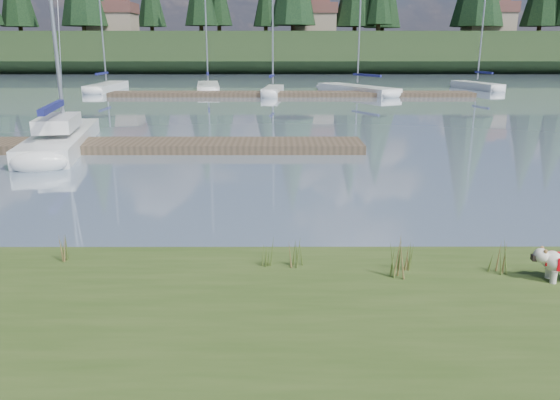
{
  "coord_description": "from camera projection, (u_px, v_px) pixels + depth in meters",
  "views": [
    {
      "loc": [
        1.1,
        -9.86,
        3.52
      ],
      "look_at": [
        1.12,
        -0.5,
        0.86
      ],
      "focal_mm": 35.0,
      "sensor_mm": 36.0,
      "label": 1
    }
  ],
  "objects": [
    {
      "name": "ground",
      "position": [
        264.0,
        96.0,
        39.3
      ],
      "size": [
        200.0,
        200.0,
        0.0
      ],
      "primitive_type": "plane",
      "color": "#798DA1",
      "rests_on": "ground"
    },
    {
      "name": "ridge",
      "position": [
        271.0,
        53.0,
        79.98
      ],
      "size": [
        200.0,
        20.0,
        5.0
      ],
      "primitive_type": "cube",
      "color": "black",
      "rests_on": "ground"
    },
    {
      "name": "sailboat_main",
      "position": [
        65.0,
        134.0,
        19.89
      ],
      "size": [
        3.21,
        8.54,
        12.11
      ],
      "rotation": [
        0.0,
        0.0,
        1.76
      ],
      "color": "white",
      "rests_on": "ground"
    },
    {
      "name": "dock_near",
      "position": [
        133.0,
        145.0,
        19.05
      ],
      "size": [
        16.0,
        2.0,
        0.3
      ],
      "primitive_type": "cube",
      "color": "#4C3D2C",
      "rests_on": "ground"
    },
    {
      "name": "dock_far",
      "position": [
        291.0,
        94.0,
        39.26
      ],
      "size": [
        26.0,
        2.2,
        0.3
      ],
      "primitive_type": "cube",
      "color": "#4C3D2C",
      "rests_on": "ground"
    },
    {
      "name": "sailboat_bg_0",
      "position": [
        109.0,
        86.0,
        44.81
      ],
      "size": [
        1.63,
        8.08,
        11.69
      ],
      "rotation": [
        0.0,
        0.0,
        1.57
      ],
      "color": "white",
      "rests_on": "ground"
    },
    {
      "name": "sailboat_bg_1",
      "position": [
        208.0,
        86.0,
        44.52
      ],
      "size": [
        2.68,
        8.42,
        12.32
      ],
      "rotation": [
        0.0,
        0.0,
        1.7
      ],
      "color": "white",
      "rests_on": "ground"
    },
    {
      "name": "sailboat_bg_2",
      "position": [
        274.0,
        90.0,
        40.8
      ],
      "size": [
        1.7,
        5.87,
        8.94
      ],
      "rotation": [
        0.0,
        0.0,
        1.47
      ],
      "color": "white",
      "rests_on": "ground"
    },
    {
      "name": "sailboat_bg_3",
      "position": [
        351.0,
        88.0,
        42.3
      ],
      "size": [
        6.05,
        9.01,
        13.48
      ],
      "rotation": [
        0.0,
        0.0,
        2.07
      ],
      "color": "white",
      "rests_on": "ground"
    },
    {
      "name": "sailboat_bg_4",
      "position": [
        473.0,
        85.0,
        45.9
      ],
      "size": [
        2.87,
        6.76,
        9.95
      ],
      "rotation": [
        0.0,
        0.0,
        1.82
      ],
      "color": "white",
      "rests_on": "ground"
    },
    {
      "name": "weed_0",
      "position": [
        266.0,
        252.0,
        8.1
      ],
      "size": [
        0.17,
        0.14,
        0.5
      ],
      "color": "#475B23",
      "rests_on": "bank"
    },
    {
      "name": "weed_1",
      "position": [
        296.0,
        251.0,
        8.06
      ],
      "size": [
        0.17,
        0.14,
        0.57
      ],
      "color": "#475B23",
      "rests_on": "bank"
    },
    {
      "name": "weed_2",
      "position": [
        394.0,
        258.0,
        7.71
      ],
      "size": [
        0.17,
        0.14,
        0.66
      ],
      "color": "#475B23",
      "rests_on": "bank"
    },
    {
      "name": "weed_3",
      "position": [
        65.0,
        248.0,
        8.3
      ],
      "size": [
        0.17,
        0.14,
        0.45
      ],
      "color": "#475B23",
      "rests_on": "bank"
    },
    {
      "name": "weed_4",
      "position": [
        406.0,
        258.0,
        7.91
      ],
      "size": [
        0.17,
        0.14,
        0.47
      ],
      "color": "#475B23",
      "rests_on": "bank"
    },
    {
      "name": "weed_5",
      "position": [
        498.0,
        259.0,
        7.83
      ],
      "size": [
        0.17,
        0.14,
        0.52
      ],
      "color": "#475B23",
      "rests_on": "bank"
    },
    {
      "name": "mud_lip",
      "position": [
        212.0,
        265.0,
        8.88
      ],
      "size": [
        60.0,
        0.5,
        0.14
      ],
      "primitive_type": "cube",
      "color": "#33281C",
      "rests_on": "ground"
    },
    {
      "name": "house_0",
      "position": [
        113.0,
        17.0,
        75.74
      ],
      "size": [
        6.3,
        5.3,
        4.65
      ],
      "color": "gray",
      "rests_on": "ridge"
    },
    {
      "name": "house_1",
      "position": [
        314.0,
        17.0,
        76.76
      ],
      "size": [
        6.3,
        5.3,
        4.65
      ],
      "color": "gray",
      "rests_on": "ridge"
    },
    {
      "name": "house_2",
      "position": [
        489.0,
        17.0,
        74.89
      ],
      "size": [
        6.3,
        5.3,
        4.65
      ],
      "color": "gray",
      "rests_on": "ridge"
    }
  ]
}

